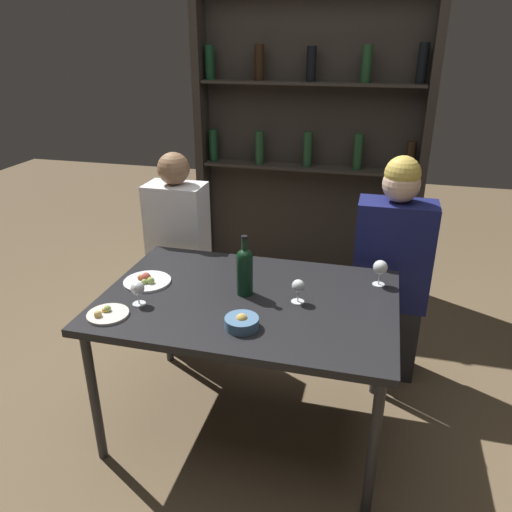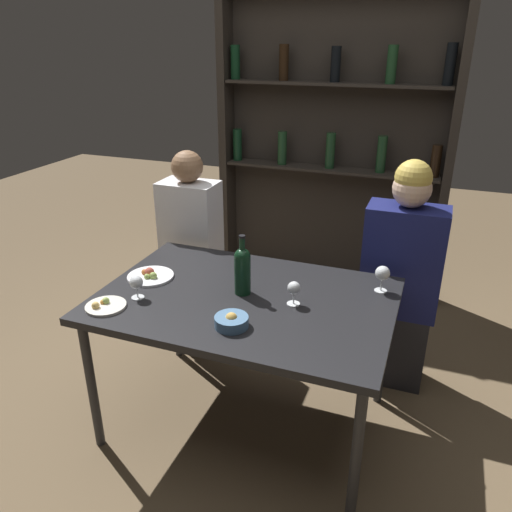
{
  "view_description": "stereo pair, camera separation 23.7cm",
  "coord_description": "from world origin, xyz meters",
  "px_view_note": "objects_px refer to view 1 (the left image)",
  "views": [
    {
      "loc": [
        0.54,
        -1.97,
        1.85
      ],
      "look_at": [
        0.0,
        0.14,
        0.89
      ],
      "focal_mm": 35.0,
      "sensor_mm": 36.0,
      "label": 1
    },
    {
      "loc": [
        0.76,
        -1.89,
        1.85
      ],
      "look_at": [
        0.0,
        0.14,
        0.89
      ],
      "focal_mm": 35.0,
      "sensor_mm": 36.0,
      "label": 2
    }
  ],
  "objects_px": {
    "wine_glass_1": "(380,268)",
    "seated_person_right": "(390,276)",
    "food_plate_0": "(147,281)",
    "wine_glass_0": "(298,287)",
    "wine_glass_2": "(138,289)",
    "snack_bowl": "(242,322)",
    "seated_person_left": "(180,258)",
    "food_plate_1": "(107,314)",
    "wine_bottle": "(245,269)"
  },
  "relations": [
    {
      "from": "wine_glass_1",
      "to": "seated_person_right",
      "type": "distance_m",
      "value": 0.42
    },
    {
      "from": "food_plate_0",
      "to": "wine_glass_0",
      "type": "bearing_deg",
      "value": -0.6
    },
    {
      "from": "wine_glass_0",
      "to": "seated_person_right",
      "type": "xyz_separation_m",
      "value": [
        0.42,
        0.63,
        -0.19
      ]
    },
    {
      "from": "wine_glass_2",
      "to": "snack_bowl",
      "type": "bearing_deg",
      "value": -8.55
    },
    {
      "from": "snack_bowl",
      "to": "seated_person_left",
      "type": "distance_m",
      "value": 1.13
    },
    {
      "from": "wine_glass_0",
      "to": "food_plate_1",
      "type": "height_order",
      "value": "wine_glass_0"
    },
    {
      "from": "wine_bottle",
      "to": "wine_glass_2",
      "type": "relative_size",
      "value": 2.61
    },
    {
      "from": "wine_glass_1",
      "to": "snack_bowl",
      "type": "relative_size",
      "value": 0.9
    },
    {
      "from": "snack_bowl",
      "to": "seated_person_right",
      "type": "relative_size",
      "value": 0.11
    },
    {
      "from": "food_plate_0",
      "to": "snack_bowl",
      "type": "xyz_separation_m",
      "value": [
        0.56,
        -0.28,
        0.01
      ]
    },
    {
      "from": "wine_bottle",
      "to": "food_plate_0",
      "type": "xyz_separation_m",
      "value": [
        -0.5,
        -0.01,
        -0.12
      ]
    },
    {
      "from": "wine_glass_1",
      "to": "seated_person_left",
      "type": "height_order",
      "value": "seated_person_left"
    },
    {
      "from": "wine_glass_1",
      "to": "snack_bowl",
      "type": "height_order",
      "value": "wine_glass_1"
    },
    {
      "from": "snack_bowl",
      "to": "seated_person_left",
      "type": "height_order",
      "value": "seated_person_left"
    },
    {
      "from": "wine_glass_2",
      "to": "food_plate_0",
      "type": "distance_m",
      "value": 0.22
    },
    {
      "from": "wine_glass_0",
      "to": "seated_person_left",
      "type": "height_order",
      "value": "seated_person_left"
    },
    {
      "from": "food_plate_1",
      "to": "seated_person_left",
      "type": "xyz_separation_m",
      "value": [
        -0.06,
        0.95,
        -0.15
      ]
    },
    {
      "from": "wine_bottle",
      "to": "snack_bowl",
      "type": "height_order",
      "value": "wine_bottle"
    },
    {
      "from": "food_plate_0",
      "to": "seated_person_right",
      "type": "distance_m",
      "value": 1.33
    },
    {
      "from": "food_plate_1",
      "to": "food_plate_0",
      "type": "bearing_deg",
      "value": 85.01
    },
    {
      "from": "wine_bottle",
      "to": "food_plate_1",
      "type": "bearing_deg",
      "value": -146.7
    },
    {
      "from": "seated_person_left",
      "to": "seated_person_right",
      "type": "height_order",
      "value": "seated_person_right"
    },
    {
      "from": "food_plate_0",
      "to": "seated_person_left",
      "type": "bearing_deg",
      "value": 98.58
    },
    {
      "from": "food_plate_1",
      "to": "seated_person_left",
      "type": "relative_size",
      "value": 0.15
    },
    {
      "from": "wine_glass_1",
      "to": "seated_person_left",
      "type": "relative_size",
      "value": 0.1
    },
    {
      "from": "wine_glass_0",
      "to": "snack_bowl",
      "type": "height_order",
      "value": "wine_glass_0"
    },
    {
      "from": "wine_bottle",
      "to": "wine_glass_0",
      "type": "relative_size",
      "value": 2.6
    },
    {
      "from": "seated_person_left",
      "to": "snack_bowl",
      "type": "bearing_deg",
      "value": -53.85
    },
    {
      "from": "wine_glass_0",
      "to": "seated_person_left",
      "type": "bearing_deg",
      "value": 143.42
    },
    {
      "from": "wine_glass_2",
      "to": "snack_bowl",
      "type": "distance_m",
      "value": 0.51
    },
    {
      "from": "wine_bottle",
      "to": "wine_glass_1",
      "type": "xyz_separation_m",
      "value": [
        0.61,
        0.25,
        -0.04
      ]
    },
    {
      "from": "wine_bottle",
      "to": "food_plate_0",
      "type": "distance_m",
      "value": 0.51
    },
    {
      "from": "seated_person_left",
      "to": "wine_bottle",
      "type": "bearing_deg",
      "value": -45.86
    },
    {
      "from": "seated_person_left",
      "to": "wine_glass_1",
      "type": "bearing_deg",
      "value": -16.69
    },
    {
      "from": "wine_bottle",
      "to": "seated_person_left",
      "type": "distance_m",
      "value": 0.89
    },
    {
      "from": "wine_glass_2",
      "to": "food_plate_1",
      "type": "relative_size",
      "value": 0.62
    },
    {
      "from": "wine_bottle",
      "to": "wine_glass_0",
      "type": "distance_m",
      "value": 0.26
    },
    {
      "from": "seated_person_left",
      "to": "wine_glass_0",
      "type": "bearing_deg",
      "value": -36.58
    },
    {
      "from": "seated_person_left",
      "to": "seated_person_right",
      "type": "relative_size",
      "value": 0.96
    },
    {
      "from": "wine_glass_1",
      "to": "food_plate_1",
      "type": "distance_m",
      "value": 1.28
    },
    {
      "from": "wine_glass_0",
      "to": "seated_person_right",
      "type": "distance_m",
      "value": 0.78
    },
    {
      "from": "food_plate_1",
      "to": "seated_person_left",
      "type": "bearing_deg",
      "value": 93.87
    },
    {
      "from": "wine_bottle",
      "to": "wine_glass_2",
      "type": "xyz_separation_m",
      "value": [
        -0.44,
        -0.22,
        -0.05
      ]
    },
    {
      "from": "wine_glass_2",
      "to": "food_plate_1",
      "type": "height_order",
      "value": "wine_glass_2"
    },
    {
      "from": "wine_bottle",
      "to": "seated_person_left",
      "type": "xyz_separation_m",
      "value": [
        -0.59,
        0.61,
        -0.27
      ]
    },
    {
      "from": "wine_glass_1",
      "to": "wine_glass_0",
      "type": "bearing_deg",
      "value": -142.74
    },
    {
      "from": "snack_bowl",
      "to": "seated_person_right",
      "type": "bearing_deg",
      "value": 56.08
    },
    {
      "from": "seated_person_left",
      "to": "seated_person_right",
      "type": "distance_m",
      "value": 1.26
    },
    {
      "from": "wine_glass_2",
      "to": "food_plate_0",
      "type": "bearing_deg",
      "value": 106.07
    },
    {
      "from": "wine_glass_0",
      "to": "seated_person_right",
      "type": "height_order",
      "value": "seated_person_right"
    }
  ]
}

